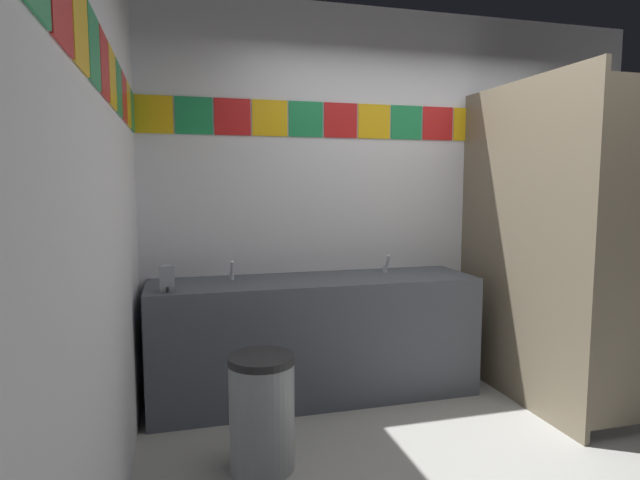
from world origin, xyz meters
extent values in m
plane|color=#9E9E99|center=(0.00, 0.00, 0.00)|extent=(8.67, 8.67, 0.00)
cube|color=silver|center=(0.00, 1.52, 1.39)|extent=(3.94, 0.08, 2.79)
cube|color=yellow|center=(-1.84, 1.48, 1.96)|extent=(0.25, 0.01, 0.25)
cube|color=#1E8C4C|center=(-1.58, 1.48, 1.96)|extent=(0.25, 0.01, 0.25)
cube|color=red|center=(-1.31, 1.48, 1.96)|extent=(0.25, 0.01, 0.25)
cube|color=yellow|center=(-1.05, 1.48, 1.96)|extent=(0.25, 0.01, 0.25)
cube|color=#1E8C4C|center=(-0.79, 1.48, 1.96)|extent=(0.25, 0.01, 0.25)
cube|color=red|center=(-0.53, 1.48, 1.96)|extent=(0.25, 0.01, 0.25)
cube|color=yellow|center=(-0.26, 1.48, 1.96)|extent=(0.25, 0.01, 0.25)
cube|color=#1E8C4C|center=(0.00, 1.48, 1.96)|extent=(0.25, 0.01, 0.25)
cube|color=red|center=(0.26, 1.48, 1.96)|extent=(0.25, 0.01, 0.25)
cube|color=yellow|center=(0.53, 1.48, 1.96)|extent=(0.25, 0.01, 0.25)
cube|color=#1E8C4C|center=(0.79, 1.48, 1.96)|extent=(0.25, 0.01, 0.25)
cube|color=red|center=(1.05, 1.48, 1.96)|extent=(0.25, 0.01, 0.25)
cube|color=yellow|center=(1.31, 1.48, 1.96)|extent=(0.25, 0.01, 0.25)
cube|color=#1E8C4C|center=(1.58, 1.48, 1.96)|extent=(0.25, 0.01, 0.25)
cube|color=red|center=(1.84, 1.48, 1.96)|extent=(0.25, 0.01, 0.25)
cube|color=silver|center=(-2.01, 0.00, 1.39)|extent=(0.08, 2.96, 2.79)
cube|color=yellow|center=(-1.97, -0.54, 1.96)|extent=(0.01, 0.25, 0.25)
cube|color=#1E8C4C|center=(-1.97, -0.27, 1.96)|extent=(0.01, 0.25, 0.25)
cube|color=red|center=(-1.97, 0.00, 1.96)|extent=(0.01, 0.25, 0.25)
cube|color=yellow|center=(-1.97, 0.27, 1.96)|extent=(0.01, 0.25, 0.25)
cube|color=#1E8C4C|center=(-1.97, 0.54, 1.96)|extent=(0.01, 0.25, 0.25)
cube|color=red|center=(-1.97, 0.81, 1.96)|extent=(0.01, 0.25, 0.25)
cube|color=yellow|center=(-1.97, 1.08, 1.96)|extent=(0.01, 0.25, 0.25)
cube|color=#1E8C4C|center=(-1.97, 1.35, 1.96)|extent=(0.01, 0.25, 0.25)
cube|color=#4C515B|center=(-0.80, 1.18, 0.42)|extent=(2.25, 0.60, 0.84)
cube|color=#4C515B|center=(-0.80, 1.47, 0.80)|extent=(2.25, 0.03, 0.08)
cylinder|color=silver|center=(-1.36, 1.15, 0.78)|extent=(0.34, 0.34, 0.10)
cylinder|color=silver|center=(-0.23, 1.15, 0.78)|extent=(0.34, 0.34, 0.10)
cylinder|color=silver|center=(-1.36, 1.29, 0.86)|extent=(0.04, 0.04, 0.05)
cylinder|color=silver|center=(-1.36, 1.24, 0.93)|extent=(0.02, 0.06, 0.09)
cylinder|color=silver|center=(-0.23, 1.29, 0.86)|extent=(0.04, 0.04, 0.05)
cylinder|color=silver|center=(-0.23, 1.24, 0.93)|extent=(0.02, 0.06, 0.09)
cube|color=gray|center=(-1.77, 1.00, 0.92)|extent=(0.09, 0.07, 0.16)
cylinder|color=black|center=(-1.77, 0.96, 0.86)|extent=(0.02, 0.02, 0.03)
cube|color=#726651|center=(0.52, 0.78, 1.09)|extent=(0.04, 1.40, 2.17)
cylinder|color=silver|center=(0.54, 0.10, 1.20)|extent=(0.02, 0.02, 0.10)
cylinder|color=white|center=(1.15, 1.03, 0.20)|extent=(0.38, 0.38, 0.40)
torus|color=white|center=(1.15, 1.03, 0.42)|extent=(0.39, 0.39, 0.05)
cube|color=white|center=(1.15, 1.24, 0.57)|extent=(0.34, 0.17, 0.34)
cylinder|color=#999EA3|center=(-1.31, 0.34, 0.28)|extent=(0.34, 0.34, 0.57)
cylinder|color=#262628|center=(-1.31, 0.34, 0.59)|extent=(0.35, 0.35, 0.04)
camera|label=1|loc=(-1.70, -2.29, 1.49)|focal=29.54mm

